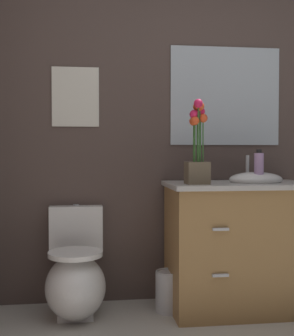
# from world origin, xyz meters

# --- Properties ---
(wall_back) EXTENTS (4.68, 0.05, 2.50)m
(wall_back) POSITION_xyz_m (0.20, 1.71, 1.25)
(wall_back) COLOR #4C3D38
(wall_back) RESTS_ON ground_plane
(toilet) EXTENTS (0.38, 0.59, 0.69)m
(toilet) POSITION_xyz_m (-0.80, 1.41, 0.24)
(toilet) COLOR white
(toilet) RESTS_ON ground_plane
(vanity_cabinet) EXTENTS (0.94, 0.56, 1.03)m
(vanity_cabinet) POSITION_xyz_m (0.27, 1.39, 0.44)
(vanity_cabinet) COLOR #9E7242
(vanity_cabinet) RESTS_ON ground_plane
(flower_vase) EXTENTS (0.14, 0.14, 0.53)m
(flower_vase) POSITION_xyz_m (-0.04, 1.30, 1.05)
(flower_vase) COLOR brown
(flower_vase) RESTS_ON vanity_cabinet
(soap_bottle) EXTENTS (0.06, 0.06, 0.22)m
(soap_bottle) POSITION_xyz_m (0.38, 1.33, 0.95)
(soap_bottle) COLOR #B28CBF
(soap_bottle) RESTS_ON vanity_cabinet
(trash_bin) EXTENTS (0.18, 0.18, 0.27)m
(trash_bin) POSITION_xyz_m (-0.19, 1.41, 0.14)
(trash_bin) COLOR #B7B7BC
(trash_bin) RESTS_ON ground_plane
(wall_poster) EXTENTS (0.32, 0.01, 0.41)m
(wall_poster) POSITION_xyz_m (-0.80, 1.68, 1.43)
(wall_poster) COLOR silver
(wall_mirror) EXTENTS (0.80, 0.01, 0.70)m
(wall_mirror) POSITION_xyz_m (0.26, 1.68, 1.45)
(wall_mirror) COLOR #B2BCC6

